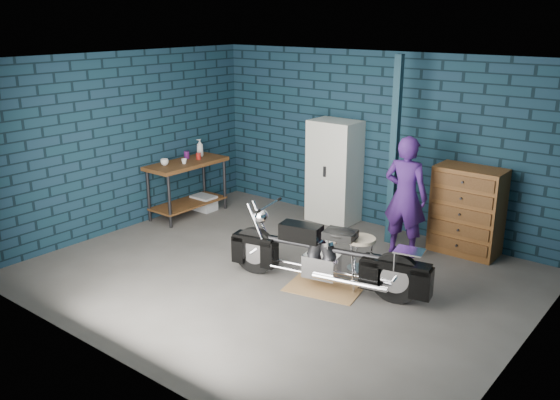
% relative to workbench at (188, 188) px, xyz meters
% --- Properties ---
extents(ground, '(6.00, 6.00, 0.00)m').
position_rel_workbench_xyz_m(ground, '(2.68, -0.97, -0.46)').
color(ground, '#54504E').
rests_on(ground, ground).
extents(room_walls, '(6.02, 5.01, 2.71)m').
position_rel_workbench_xyz_m(room_walls, '(2.68, -0.42, 1.45)').
color(room_walls, '#102936').
rests_on(room_walls, ground).
extents(support_post, '(0.10, 0.10, 2.70)m').
position_rel_workbench_xyz_m(support_post, '(3.23, 0.98, 0.90)').
color(support_post, '#132E3C').
rests_on(support_post, ground).
extents(workbench, '(0.60, 1.40, 0.91)m').
position_rel_workbench_xyz_m(workbench, '(0.00, 0.00, 0.00)').
color(workbench, brown).
rests_on(workbench, ground).
extents(drip_mat, '(1.01, 0.84, 0.01)m').
position_rel_workbench_xyz_m(drip_mat, '(3.36, -0.88, -0.45)').
color(drip_mat, olive).
rests_on(drip_mat, ground).
extents(motorcycle, '(2.26, 1.03, 0.96)m').
position_rel_workbench_xyz_m(motorcycle, '(3.36, -0.88, 0.03)').
color(motorcycle, black).
rests_on(motorcycle, ground).
extents(person, '(0.65, 0.46, 1.68)m').
position_rel_workbench_xyz_m(person, '(3.59, 0.69, 0.38)').
color(person, '#3F1C6B').
rests_on(person, ground).
extents(storage_bin, '(0.40, 0.29, 0.25)m').
position_rel_workbench_xyz_m(storage_bin, '(0.02, 0.33, -0.33)').
color(storage_bin, '#999CA1').
rests_on(storage_bin, ground).
extents(locker, '(0.76, 0.55, 1.64)m').
position_rel_workbench_xyz_m(locker, '(2.05, 1.26, 0.36)').
color(locker, silver).
rests_on(locker, ground).
extents(tool_chest, '(0.92, 0.51, 1.23)m').
position_rel_workbench_xyz_m(tool_chest, '(4.25, 1.26, 0.16)').
color(tool_chest, brown).
rests_on(tool_chest, ground).
extents(shop_stool, '(0.48, 0.48, 0.66)m').
position_rel_workbench_xyz_m(shop_stool, '(3.69, -0.65, -0.12)').
color(shop_stool, '#C3B093').
rests_on(shop_stool, ground).
extents(cup_a, '(0.17, 0.17, 0.10)m').
position_rel_workbench_xyz_m(cup_a, '(-0.10, -0.37, 0.51)').
color(cup_a, '#C3B093').
rests_on(cup_a, workbench).
extents(cup_b, '(0.10, 0.10, 0.08)m').
position_rel_workbench_xyz_m(cup_b, '(0.08, -0.12, 0.50)').
color(cup_b, '#C3B093').
rests_on(cup_b, workbench).
extents(mug_purple, '(0.11, 0.11, 0.12)m').
position_rel_workbench_xyz_m(mug_purple, '(-0.17, 0.17, 0.51)').
color(mug_purple, '#51175E').
rests_on(mug_purple, workbench).
extents(mug_red, '(0.10, 0.10, 0.11)m').
position_rel_workbench_xyz_m(mug_red, '(0.04, 0.24, 0.51)').
color(mug_red, '#A11B15').
rests_on(mug_red, workbench).
extents(bottle, '(0.15, 0.15, 0.30)m').
position_rel_workbench_xyz_m(bottle, '(-0.10, 0.41, 0.60)').
color(bottle, '#999CA1').
rests_on(bottle, workbench).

